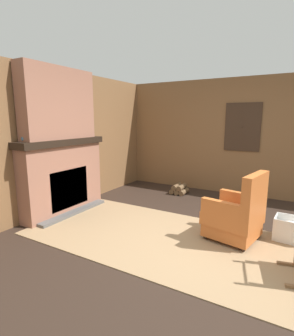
# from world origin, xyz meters

# --- Properties ---
(ground_plane) EXTENTS (14.00, 14.00, 0.00)m
(ground_plane) POSITION_xyz_m (0.00, 0.00, 0.00)
(ground_plane) COLOR #2D2119
(wood_panel_wall_left) EXTENTS (0.06, 6.12, 2.57)m
(wood_panel_wall_left) POSITION_xyz_m (-2.79, 0.00, 1.28)
(wood_panel_wall_left) COLOR brown
(wood_panel_wall_left) RESTS_ON ground
(wood_panel_wall_back) EXTENTS (6.12, 0.09, 2.57)m
(wood_panel_wall_back) POSITION_xyz_m (-0.00, 2.79, 1.29)
(wood_panel_wall_back) COLOR brown
(wood_panel_wall_back) RESTS_ON ground
(fireplace_hearth) EXTENTS (0.53, 1.74, 1.34)m
(fireplace_hearth) POSITION_xyz_m (-2.59, 0.00, 0.66)
(fireplace_hearth) COLOR #93604C
(fireplace_hearth) RESTS_ON ground
(chimney_breast) EXTENTS (0.28, 1.45, 1.20)m
(chimney_breast) POSITION_xyz_m (-2.60, 0.00, 1.94)
(chimney_breast) COLOR #93604C
(chimney_breast) RESTS_ON fireplace_hearth
(area_rug) EXTENTS (4.15, 1.96, 0.01)m
(area_rug) POSITION_xyz_m (-0.45, -0.08, 0.01)
(area_rug) COLOR #997A56
(area_rug) RESTS_ON ground
(armchair) EXTENTS (0.80, 0.78, 0.99)m
(armchair) POSITION_xyz_m (0.37, 0.39, 0.36)
(armchair) COLOR #C6662D
(armchair) RESTS_ON ground
(firewood_stack) EXTENTS (0.35, 0.37, 0.21)m
(firewood_stack) POSITION_xyz_m (-1.24, 2.15, 0.10)
(firewood_stack) COLOR brown
(firewood_stack) RESTS_ON ground
(laundry_basket) EXTENTS (0.48, 0.37, 0.33)m
(laundry_basket) POSITION_xyz_m (1.06, 0.74, 0.17)
(laundry_basket) COLOR white
(laundry_basket) RESTS_ON ground
(oil_lamp_vase) EXTENTS (0.09, 0.09, 0.27)m
(oil_lamp_vase) POSITION_xyz_m (-2.63, -0.69, 1.44)
(oil_lamp_vase) COLOR #47708E
(oil_lamp_vase) RESTS_ON fireplace_hearth
(storage_case) EXTENTS (0.16, 0.23, 0.14)m
(storage_case) POSITION_xyz_m (-2.63, 0.63, 1.41)
(storage_case) COLOR gray
(storage_case) RESTS_ON fireplace_hearth
(decorative_plate_on_mantel) EXTENTS (0.07, 0.27, 0.27)m
(decorative_plate_on_mantel) POSITION_xyz_m (-2.65, 0.08, 1.47)
(decorative_plate_on_mantel) COLOR red
(decorative_plate_on_mantel) RESTS_ON fireplace_hearth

